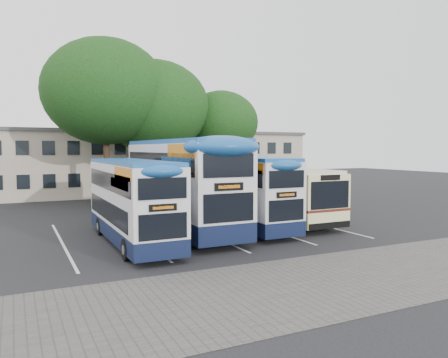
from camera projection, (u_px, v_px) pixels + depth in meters
name	position (u px, v px, depth m)	size (l,w,h in m)	color
ground	(314.00, 243.00, 20.61)	(120.00, 120.00, 0.00)	black
paving_strip	(357.00, 276.00, 15.25)	(40.00, 6.00, 0.01)	#595654
bay_lines	(200.00, 231.00, 23.47)	(14.12, 11.00, 0.01)	silver
depot_building	(151.00, 161.00, 44.62)	(32.40, 8.40, 6.20)	#AC9D8A
lamp_post	(234.00, 142.00, 40.79)	(0.25, 1.05, 9.06)	gray
tree_left	(105.00, 92.00, 33.29)	(9.50, 9.50, 12.82)	black
tree_mid	(154.00, 107.00, 35.56)	(8.90, 8.90, 11.62)	black
tree_right	(221.00, 123.00, 38.11)	(6.47, 6.47, 9.48)	black
bus_dd_left	(132.00, 198.00, 20.39)	(2.27, 9.39, 3.91)	#0E1735
bus_dd_mid	(180.00, 181.00, 23.68)	(2.86, 11.77, 4.91)	#0E1735
bus_dd_right	(238.00, 189.00, 24.55)	(2.32, 9.56, 3.98)	#0E1735
bus_single	(272.00, 190.00, 27.35)	(2.80, 10.98, 3.28)	#F4F1A3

